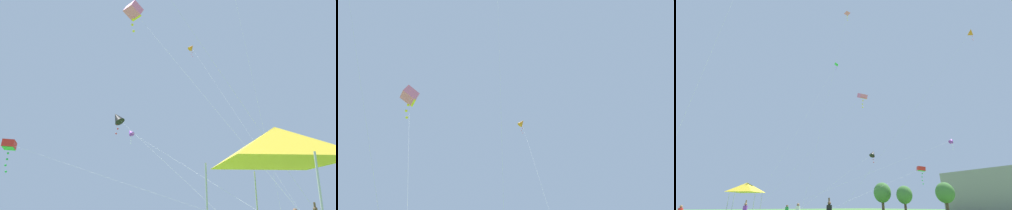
{
  "view_description": "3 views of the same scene",
  "coord_description": "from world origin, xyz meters",
  "views": [
    {
      "loc": [
        -14.99,
        0.52,
        1.69
      ],
      "look_at": [
        1.01,
        14.38,
        8.35
      ],
      "focal_mm": 35.0,
      "sensor_mm": 36.0,
      "label": 1
    },
    {
      "loc": [
        -6.16,
        -3.5,
        3.7
      ],
      "look_at": [
        2.82,
        9.07,
        12.76
      ],
      "focal_mm": 35.0,
      "sensor_mm": 36.0,
      "label": 2
    },
    {
      "loc": [
        22.46,
        -2.53,
        1.44
      ],
      "look_at": [
        2.71,
        11.52,
        12.37
      ],
      "focal_mm": 24.0,
      "sensor_mm": 36.0,
      "label": 3
    }
  ],
  "objects": [
    {
      "name": "kite_pink_box_4",
      "position": [
        -0.18,
        16.9,
        16.22
      ],
      "size": [
        3.42,
        13.87,
        16.83
      ],
      "color": "silver",
      "rests_on": "ground"
    },
    {
      "name": "kite_orange_diamond_6",
      "position": [
        14.19,
        21.97,
        20.43
      ],
      "size": [
        8.21,
        15.12,
        21.04
      ],
      "color": "silver",
      "rests_on": "ground"
    }
  ]
}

